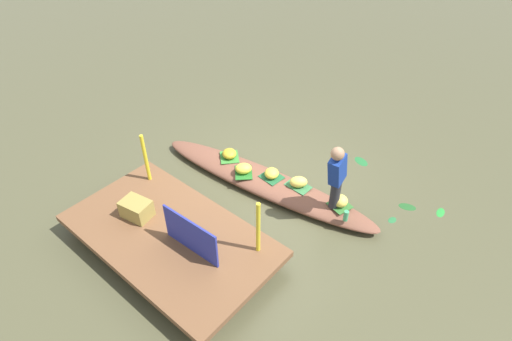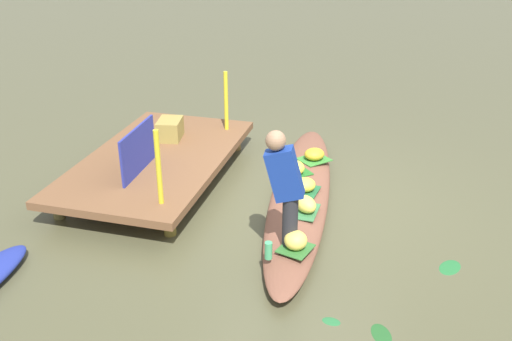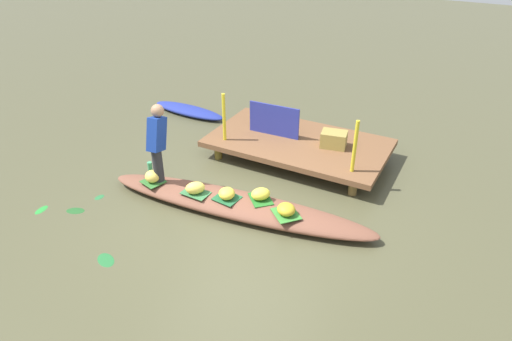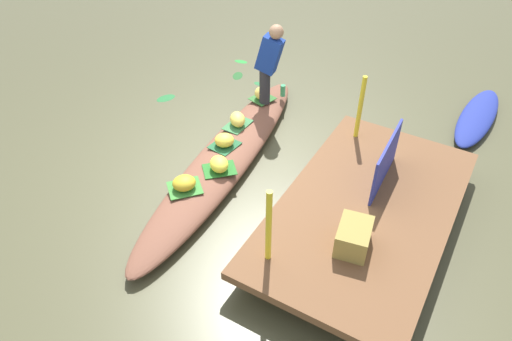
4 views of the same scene
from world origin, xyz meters
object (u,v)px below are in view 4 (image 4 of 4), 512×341
Objects in this scene: vendor_person at (269,61)px; banana_bunch_2 at (219,164)px; banana_bunch_1 at (262,93)px; water_bottle at (283,91)px; moored_boat at (477,117)px; vendor_boat at (225,159)px; banana_bunch_3 at (184,183)px; banana_bunch_0 at (224,140)px; produce_crate at (354,237)px; banana_bunch_4 at (238,119)px; market_banner at (386,161)px.

banana_bunch_2 is at bearing 7.85° from vendor_person.
banana_bunch_1 is 1.30× the size of water_bottle.
moored_boat is 3.27m from vendor_person.
moored_boat is 7.74× the size of banana_bunch_1.
vendor_boat is 0.86m from banana_bunch_3.
banana_bunch_1 is at bearing -61.61° from moored_boat.
banana_bunch_0 is (2.69, -2.79, 0.24)m from moored_boat.
vendor_person is (-1.68, -0.23, 0.61)m from banana_bunch_2.
produce_crate is (0.91, 2.15, 0.17)m from banana_bunch_0.
vendor_person reaches higher than moored_boat.
banana_bunch_4 is at bearing 3.41° from banana_bunch_1.
vendor_boat is 14.94× the size of banana_bunch_2.
vendor_person is at bearing -179.53° from banana_bunch_0.
produce_crate is (-0.05, 2.10, 0.17)m from banana_bunch_3.
banana_bunch_2 is 1.99m from produce_crate.
banana_bunch_2 is (3.15, -2.56, 0.25)m from moored_boat.
market_banner reaches higher than banana_bunch_2.
market_banner is at bearing 83.15° from banana_bunch_4.
banana_bunch_1 is 0.24× the size of market_banner.
banana_bunch_2 is at bearing 4.29° from water_bottle.
banana_bunch_1 reaches higher than banana_bunch_0.
produce_crate reaches higher than vendor_boat.
banana_bunch_2 is 0.53m from banana_bunch_3.
banana_bunch_0 is 1.42× the size of water_bottle.
market_banner is at bearing 96.46° from banana_bunch_0.
market_banner is 2.22× the size of produce_crate.
banana_bunch_3 is at bearing 5.22° from banana_bunch_1.
vendor_boat is 1.58m from vendor_person.
moored_boat is at bearing 117.73° from vendor_person.
banana_bunch_2 is at bearing 17.52° from vendor_boat.
vendor_person is at bearing -59.43° from moored_boat.
market_banner is (1.05, 2.23, 0.31)m from banana_bunch_1.
produce_crate is at bearing 45.48° from vendor_person.
banana_bunch_1 is at bearing -176.59° from banana_bunch_4.
moored_boat is at bearing 129.81° from vendor_boat.
moored_boat is 1.88× the size of market_banner.
water_bottle reaches higher than banana_bunch_2.
banana_bunch_4 reaches higher than vendor_boat.
banana_bunch_2 is at bearing 25.84° from banana_bunch_0.
vendor_boat is at bearing 16.06° from banana_bunch_4.
banana_bunch_2 is at bearing 18.85° from banana_bunch_4.
vendor_person reaches higher than market_banner.
water_bottle reaches higher than moored_boat.
banana_bunch_4 reaches higher than water_bottle.
banana_bunch_0 is 0.96m from banana_bunch_3.
vendor_boat is at bearing -156.23° from banana_bunch_2.
banana_bunch_3 is 0.94× the size of banana_bunch_4.
banana_bunch_4 is at bearing -121.86° from produce_crate.
banana_bunch_2 is 1.80m from vendor_person.
water_bottle is at bearing 177.25° from banana_bunch_0.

